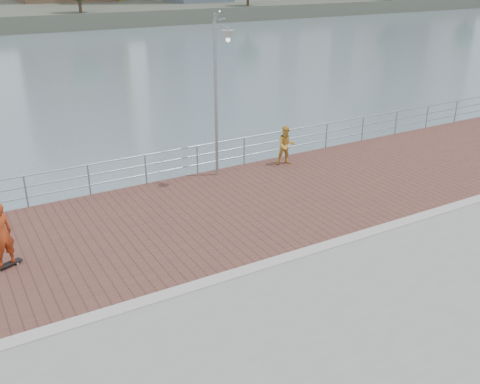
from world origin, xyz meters
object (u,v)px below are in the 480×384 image
guardrail (172,161)px  bystander (286,145)px  skateboarder (1,235)px  street_lamp (221,69)px

guardrail → bystander: size_ratio=25.09×
guardrail → skateboarder: bearing=-149.6°
skateboarder → bystander: 11.19m
guardrail → skateboarder: 7.33m
street_lamp → skateboarder: bearing=-160.6°
guardrail → street_lamp: street_lamp is taller
bystander → guardrail: bearing=-171.7°
street_lamp → bystander: street_lamp is taller
guardrail → bystander: 4.58m
skateboarder → street_lamp: bearing=178.8°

